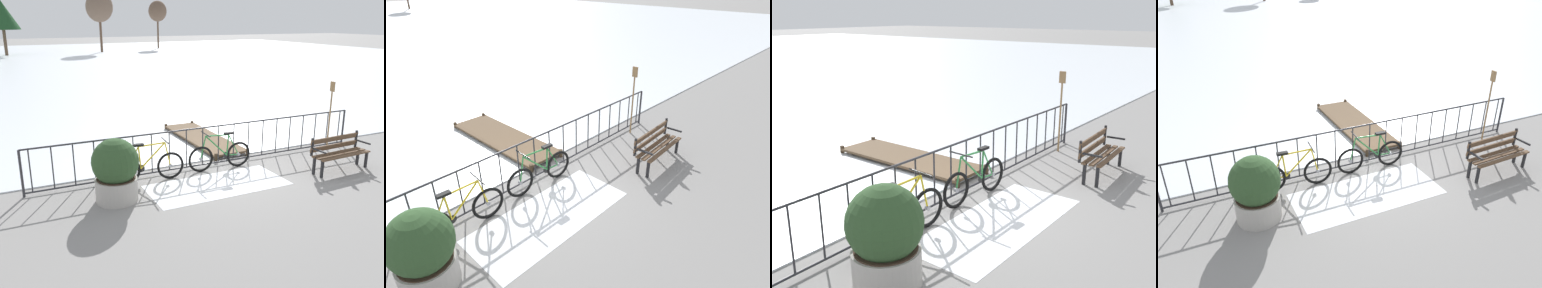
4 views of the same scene
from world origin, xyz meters
The scene contains 11 objects.
ground_plane centered at (0.00, 0.00, 0.00)m, with size 160.00×160.00×0.00m, color gray.
frozen_pond centered at (0.00, 28.40, 0.01)m, with size 80.00×56.00×0.03m, color silver.
snow_patch centered at (-0.44, -1.20, 0.00)m, with size 3.23×1.40×0.01m, color white.
railing_fence centered at (0.00, 0.00, 0.56)m, with size 9.06×0.06×1.07m.
bicycle_near_railing centered at (-1.79, -0.32, 0.37)m, with size 1.71×0.52×0.97m.
bicycle_second centered at (0.11, -0.30, 0.37)m, with size 1.71×0.52×0.97m.
park_bench centered at (2.77, -1.60, 0.51)m, with size 1.62×0.55×0.89m.
planter_with_shrub centered at (-2.75, -1.01, 0.68)m, with size 0.98×0.98×1.34m.
trash_bin centered at (-2.43, -0.41, 0.37)m, with size 0.35×0.35×0.73m.
oar_upright centered at (3.73, -0.20, 1.14)m, with size 0.04×0.16×1.98m.
wooden_dock centered at (0.83, 2.09, 0.12)m, with size 1.10×3.69×0.20m.
Camera 4 is at (-3.54, -6.97, 4.58)m, focal length 33.93 mm.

